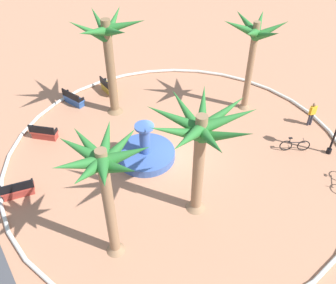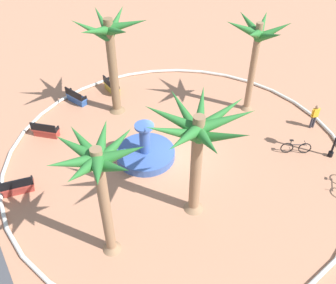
% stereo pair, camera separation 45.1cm
% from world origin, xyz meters
% --- Properties ---
extents(ground_plane, '(80.00, 80.00, 0.00)m').
position_xyz_m(ground_plane, '(0.00, 0.00, 0.00)').
color(ground_plane, tan).
extents(plaza_curb, '(19.11, 19.11, 0.20)m').
position_xyz_m(plaza_curb, '(0.00, 0.00, 0.10)').
color(plaza_curb, silver).
rests_on(plaza_curb, ground).
extents(fountain, '(3.27, 3.27, 2.24)m').
position_xyz_m(fountain, '(0.84, 1.59, 0.32)').
color(fountain, '#38569E').
rests_on(fountain, ground).
extents(palm_tree_near_fountain, '(3.54, 3.53, 6.08)m').
position_xyz_m(palm_tree_near_fountain, '(-3.51, 5.87, 4.80)').
color(palm_tree_near_fountain, '#8E6B4C').
rests_on(palm_tree_near_fountain, ground).
extents(palm_tree_by_curb, '(4.66, 4.69, 5.77)m').
position_xyz_m(palm_tree_by_curb, '(-3.58, 1.49, 4.46)').
color(palm_tree_by_curb, '#8E6B4C').
rests_on(palm_tree_by_curb, ground).
extents(palm_tree_mid_plaza, '(4.44, 4.12, 6.43)m').
position_xyz_m(palm_tree_mid_plaza, '(5.73, 0.87, 4.56)').
color(palm_tree_mid_plaza, brown).
rests_on(palm_tree_mid_plaza, ground).
extents(palm_tree_far_side, '(3.92, 3.61, 6.10)m').
position_xyz_m(palm_tree_far_side, '(1.34, -6.35, 4.64)').
color(palm_tree_far_side, '#8E6B4C').
rests_on(palm_tree_far_side, ground).
extents(bench_east, '(1.68, 0.98, 1.00)m').
position_xyz_m(bench_east, '(8.06, 2.70, 0.35)').
color(bench_east, '#335BA8').
rests_on(bench_east, ground).
extents(bench_west, '(0.87, 1.67, 1.00)m').
position_xyz_m(bench_west, '(2.05, 8.30, 0.35)').
color(bench_west, '#B73D33').
rests_on(bench_west, ground).
extents(bench_north, '(1.61, 0.52, 1.00)m').
position_xyz_m(bench_north, '(8.00, 0.13, 0.35)').
color(bench_north, gold).
rests_on(bench_north, ground).
extents(bench_southeast, '(1.49, 1.48, 1.00)m').
position_xyz_m(bench_southeast, '(5.70, 5.61, 0.35)').
color(bench_southeast, '#B73D33').
rests_on(bench_southeast, ground).
extents(bicycle_red_frame, '(1.03, 1.45, 0.94)m').
position_xyz_m(bicycle_red_frame, '(-3.47, -5.69, 0.38)').
color(bicycle_red_frame, black).
rests_on(bicycle_red_frame, ground).
extents(person_cyclist_helmet, '(0.30, 0.51, 1.62)m').
position_xyz_m(person_cyclist_helmet, '(-2.38, -8.36, 0.90)').
color(person_cyclist_helmet, '#33333D').
rests_on(person_cyclist_helmet, ground).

